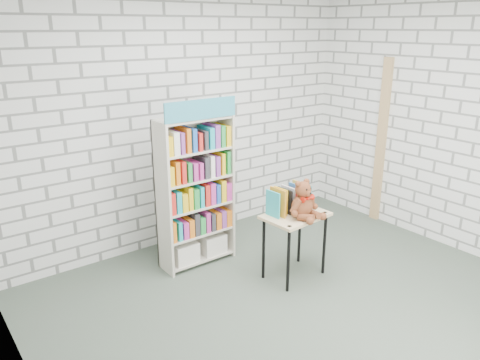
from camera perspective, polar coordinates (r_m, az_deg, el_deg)
ground at (r=4.49m, az=7.97°, el=-15.10°), size 4.50×4.50×0.00m
room_shell at (r=3.82m, az=9.15°, el=7.89°), size 4.52×4.02×2.81m
bookshelf at (r=4.91m, az=-5.45°, el=-1.32°), size 0.80×0.31×1.79m
display_table at (r=4.71m, az=6.75°, el=-5.24°), size 0.66×0.48×0.68m
table_books at (r=4.69m, az=5.93°, el=-2.33°), size 0.45×0.22×0.26m
teddy_bear at (r=4.56m, az=7.82°, el=-2.76°), size 0.35×0.32×0.38m
door_trim at (r=6.24m, az=16.83°, el=4.47°), size 0.05×0.12×2.10m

